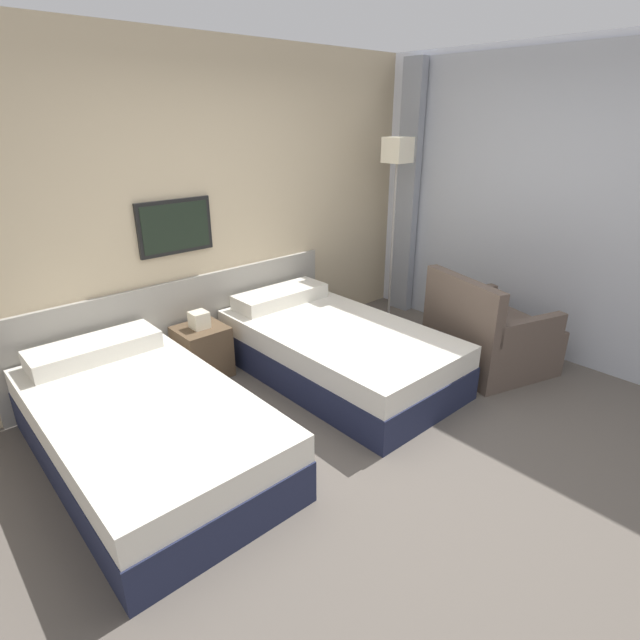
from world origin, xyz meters
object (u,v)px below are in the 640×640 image
bed_near_window (336,350)px  armchair (488,338)px  bed_near_door (144,427)px  floor_lamp (396,170)px  nightstand (202,350)px

bed_near_window → armchair: bearing=-34.2°
bed_near_door → floor_lamp: 3.32m
bed_near_window → armchair: (1.13, -0.77, 0.03)m
bed_near_door → armchair: bearing=-15.2°
nightstand → bed_near_window: bearing=-41.8°
bed_near_window → nightstand: bed_near_window is taller
floor_lamp → armchair: bearing=-96.7°
bed_near_window → floor_lamp: 1.93m
bed_near_door → bed_near_window: size_ratio=1.00×
bed_near_window → nightstand: (-0.86, 0.76, -0.00)m
armchair → bed_near_window: bearing=72.9°
nightstand → bed_near_door: bearing=-138.2°
bed_near_window → nightstand: 1.15m
bed_near_door → bed_near_window: 1.71m
bed_near_window → nightstand: bearing=138.2°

